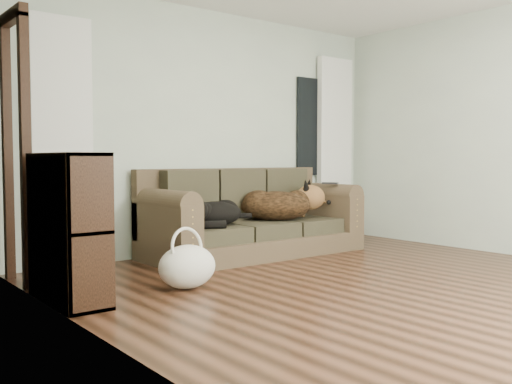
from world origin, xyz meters
TOP-DOWN VIEW (x-y plane):
  - floor at (0.00, 0.00)m, footprint 5.00×5.00m
  - wall_back at (0.00, 2.50)m, footprint 4.50×0.04m
  - wall_left at (-2.25, 0.00)m, footprint 0.04×5.00m
  - curtain_left at (-1.70, 2.42)m, footprint 0.55×0.08m
  - curtain_right at (1.80, 2.42)m, footprint 0.55×0.08m
  - window_pane at (1.45, 2.47)m, footprint 0.50×0.03m
  - door_casing at (-2.20, 2.05)m, footprint 0.07×0.60m
  - sofa at (0.15, 1.97)m, footprint 2.34×1.01m
  - dog_black_lab at (-0.42, 1.91)m, footprint 0.59×0.41m
  - dog_shepherd at (0.46, 1.93)m, footprint 0.96×0.91m
  - tv_remote at (1.10, 1.81)m, footprint 0.11×0.17m
  - tote_bag at (-1.23, 1.06)m, footprint 0.51×0.43m
  - bookshelf at (-2.09, 1.22)m, footprint 0.42×0.87m

SIDE VIEW (x-z plane):
  - floor at x=0.00m, z-range 0.00..0.00m
  - tote_bag at x=-1.23m, z-range -0.01..0.33m
  - sofa at x=0.15m, z-range -0.03..0.93m
  - dog_black_lab at x=-0.42m, z-range 0.36..0.60m
  - dog_shepherd at x=0.46m, z-range 0.32..0.66m
  - bookshelf at x=-2.09m, z-range -0.02..1.02m
  - tv_remote at x=1.10m, z-range 0.72..0.74m
  - door_casing at x=-2.20m, z-range 0.00..2.10m
  - curtain_left at x=-1.70m, z-range 0.02..2.27m
  - curtain_right at x=1.80m, z-range 0.02..2.27m
  - wall_back at x=0.00m, z-range 0.00..2.60m
  - wall_left at x=-2.25m, z-range 0.00..2.60m
  - window_pane at x=1.45m, z-range 0.80..2.00m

